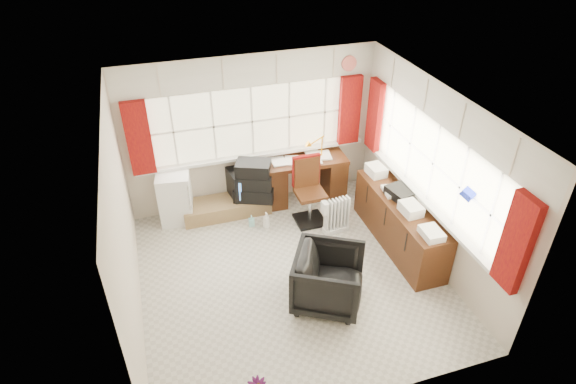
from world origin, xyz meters
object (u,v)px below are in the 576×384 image
object	(u,v)px
credenza	(399,222)
crt_tv	(245,182)
office_chair	(329,279)
desk_lamp	(322,142)
desk	(304,175)
mini_fridge	(176,197)
radiator	(336,218)
task_chair	(308,187)
tv_bench	(226,207)

from	to	relation	value
credenza	crt_tv	distance (m)	2.51
office_chair	crt_tv	world-z (taller)	office_chair
desk_lamp	credenza	bearing A→B (deg)	-66.92
office_chair	desk_lamp	bearing A→B (deg)	10.98
desk	office_chair	world-z (taller)	desk
desk_lamp	mini_fridge	size ratio (longest dim) A/B	0.48
radiator	crt_tv	xyz separation A→B (m)	(-1.17, 1.06, 0.24)
desk_lamp	task_chair	xyz separation A→B (m)	(-0.40, -0.50, -0.48)
tv_bench	crt_tv	xyz separation A→B (m)	(0.35, 0.09, 0.36)
radiator	crt_tv	bearing A→B (deg)	137.75
crt_tv	credenza	bearing A→B (deg)	-39.99
desk	crt_tv	xyz separation A→B (m)	(-1.01, 0.01, 0.05)
task_chair	radiator	world-z (taller)	task_chair
tv_bench	mini_fridge	world-z (taller)	mini_fridge
radiator	credenza	size ratio (longest dim) A/B	0.30
radiator	tv_bench	bearing A→B (deg)	147.57
desk	desk_lamp	distance (m)	0.68
tv_bench	mini_fridge	size ratio (longest dim) A/B	1.66
crt_tv	radiator	bearing A→B (deg)	-42.25
desk_lamp	office_chair	world-z (taller)	desk_lamp
credenza	crt_tv	bearing A→B (deg)	140.01
credenza	crt_tv	world-z (taller)	credenza
radiator	desk	bearing A→B (deg)	98.74
tv_bench	credenza	bearing A→B (deg)	-33.70
radiator	tv_bench	world-z (taller)	radiator
office_chair	crt_tv	bearing A→B (deg)	41.25
desk	credenza	bearing A→B (deg)	-60.18
desk_lamp	office_chair	bearing A→B (deg)	-108.32
desk_lamp	tv_bench	size ratio (longest dim) A/B	0.29
desk_lamp	tv_bench	bearing A→B (deg)	-179.63
radiator	task_chair	bearing A→B (deg)	122.30
task_chair	mini_fridge	distance (m)	2.08
radiator	mini_fridge	bearing A→B (deg)	155.45
desk_lamp	crt_tv	bearing A→B (deg)	176.21
office_chair	mini_fridge	world-z (taller)	mini_fridge
office_chair	tv_bench	world-z (taller)	office_chair
credenza	mini_fridge	world-z (taller)	credenza
task_chair	tv_bench	distance (m)	1.39
task_chair	crt_tv	bearing A→B (deg)	145.99
desk_lamp	office_chair	distance (m)	2.53
credenza	mini_fridge	distance (m)	3.44
desk_lamp	mini_fridge	world-z (taller)	desk_lamp
office_chair	desk	bearing A→B (deg)	17.42
credenza	tv_bench	distance (m)	2.75
office_chair	radiator	world-z (taller)	office_chair
credenza	tv_bench	world-z (taller)	credenza
task_chair	credenza	xyz separation A→B (m)	(1.06, -1.03, -0.18)
desk_lamp	crt_tv	distance (m)	1.40
desk_lamp	task_chair	distance (m)	0.80
radiator	crt_tv	distance (m)	1.60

